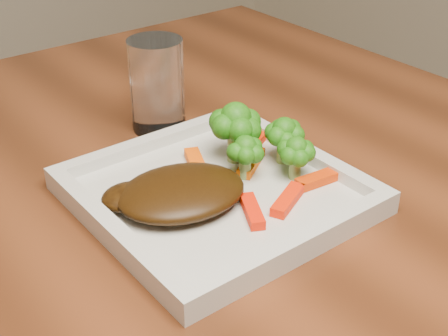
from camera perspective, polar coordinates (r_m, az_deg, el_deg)
plate at (r=0.67m, az=-0.68°, el=-2.55°), size 0.27×0.27×0.01m
steak at (r=0.64m, az=-3.93°, el=-2.22°), size 0.15×0.13×0.03m
broccoli_0 at (r=0.71m, az=1.06°, el=3.21°), size 0.07×0.07×0.07m
broccoli_1 at (r=0.71m, az=5.50°, el=2.88°), size 0.06×0.06×0.06m
broccoli_2 at (r=0.68m, az=6.60°, el=1.25°), size 0.06×0.06×0.06m
broccoli_3 at (r=0.68m, az=1.95°, el=1.41°), size 0.06×0.06×0.06m
carrot_0 at (r=0.65m, az=5.84°, el=-2.91°), size 0.06×0.04×0.01m
carrot_1 at (r=0.69m, az=8.86°, el=-0.92°), size 0.06×0.02×0.01m
carrot_2 at (r=0.63m, az=2.60°, el=-3.95°), size 0.04×0.06×0.01m
carrot_3 at (r=0.76m, az=2.91°, el=2.53°), size 0.06×0.04×0.01m
carrot_4 at (r=0.71m, az=-2.55°, el=0.39°), size 0.04×0.06×0.01m
carrot_6 at (r=0.71m, az=2.49°, el=0.51°), size 0.06×0.05×0.01m
drinking_glass at (r=0.80m, az=-6.15°, el=7.52°), size 0.09×0.09×0.12m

